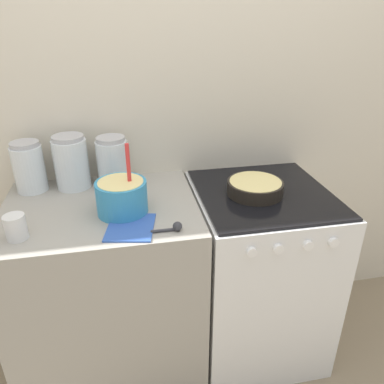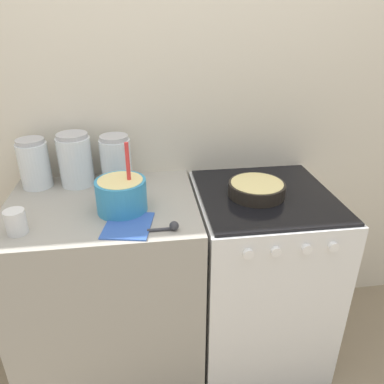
{
  "view_description": "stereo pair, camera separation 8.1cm",
  "coord_description": "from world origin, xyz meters",
  "px_view_note": "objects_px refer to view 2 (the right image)",
  "views": [
    {
      "loc": [
        -0.29,
        -1.11,
        1.65
      ],
      "look_at": [
        -0.02,
        0.28,
        0.95
      ],
      "focal_mm": 35.0,
      "sensor_mm": 36.0,
      "label": 1
    },
    {
      "loc": [
        -0.21,
        -1.13,
        1.65
      ],
      "look_at": [
        -0.02,
        0.28,
        0.95
      ],
      "focal_mm": 35.0,
      "sensor_mm": 36.0,
      "label": 2
    }
  ],
  "objects_px": {
    "storage_jar_right": "(116,163)",
    "stove": "(258,274)",
    "storage_jar_left": "(35,167)",
    "tin_can": "(16,222)",
    "baking_pan": "(257,189)",
    "mixing_bowl": "(121,193)",
    "storage_jar_middle": "(76,163)"
  },
  "relations": [
    {
      "from": "storage_jar_middle",
      "to": "storage_jar_right",
      "type": "bearing_deg",
      "value": -0.0
    },
    {
      "from": "baking_pan",
      "to": "storage_jar_left",
      "type": "relative_size",
      "value": 1.09
    },
    {
      "from": "storage_jar_left",
      "to": "tin_can",
      "type": "xyz_separation_m",
      "value": [
        0.02,
        -0.42,
        -0.05
      ]
    },
    {
      "from": "mixing_bowl",
      "to": "storage_jar_middle",
      "type": "height_order",
      "value": "mixing_bowl"
    },
    {
      "from": "tin_can",
      "to": "baking_pan",
      "type": "bearing_deg",
      "value": 10.67
    },
    {
      "from": "mixing_bowl",
      "to": "storage_jar_middle",
      "type": "xyz_separation_m",
      "value": [
        -0.21,
        0.29,
        0.03
      ]
    },
    {
      "from": "stove",
      "to": "storage_jar_right",
      "type": "height_order",
      "value": "storage_jar_right"
    },
    {
      "from": "mixing_bowl",
      "to": "tin_can",
      "type": "xyz_separation_m",
      "value": [
        -0.38,
        -0.12,
        -0.03
      ]
    },
    {
      "from": "baking_pan",
      "to": "storage_jar_right",
      "type": "relative_size",
      "value": 1.09
    },
    {
      "from": "stove",
      "to": "storage_jar_right",
      "type": "bearing_deg",
      "value": 161.27
    },
    {
      "from": "stove",
      "to": "tin_can",
      "type": "relative_size",
      "value": 9.67
    },
    {
      "from": "baking_pan",
      "to": "storage_jar_left",
      "type": "xyz_separation_m",
      "value": [
        -0.98,
        0.24,
        0.07
      ]
    },
    {
      "from": "baking_pan",
      "to": "storage_jar_right",
      "type": "xyz_separation_m",
      "value": [
        -0.62,
        0.24,
        0.07
      ]
    },
    {
      "from": "baking_pan",
      "to": "storage_jar_middle",
      "type": "height_order",
      "value": "storage_jar_middle"
    },
    {
      "from": "baking_pan",
      "to": "storage_jar_right",
      "type": "distance_m",
      "value": 0.66
    },
    {
      "from": "storage_jar_left",
      "to": "storage_jar_middle",
      "type": "xyz_separation_m",
      "value": [
        0.18,
        0.0,
        0.01
      ]
    },
    {
      "from": "stove",
      "to": "mixing_bowl",
      "type": "height_order",
      "value": "mixing_bowl"
    },
    {
      "from": "storage_jar_middle",
      "to": "tin_can",
      "type": "bearing_deg",
      "value": -111.47
    },
    {
      "from": "storage_jar_left",
      "to": "tin_can",
      "type": "height_order",
      "value": "storage_jar_left"
    },
    {
      "from": "baking_pan",
      "to": "tin_can",
      "type": "relative_size",
      "value": 2.68
    },
    {
      "from": "storage_jar_right",
      "to": "tin_can",
      "type": "bearing_deg",
      "value": -129.79
    },
    {
      "from": "storage_jar_left",
      "to": "storage_jar_middle",
      "type": "distance_m",
      "value": 0.18
    },
    {
      "from": "mixing_bowl",
      "to": "storage_jar_middle",
      "type": "relative_size",
      "value": 1.18
    },
    {
      "from": "storage_jar_middle",
      "to": "mixing_bowl",
      "type": "bearing_deg",
      "value": -53.86
    },
    {
      "from": "storage_jar_left",
      "to": "storage_jar_middle",
      "type": "bearing_deg",
      "value": 0.0
    },
    {
      "from": "baking_pan",
      "to": "storage_jar_left",
      "type": "height_order",
      "value": "storage_jar_left"
    },
    {
      "from": "storage_jar_right",
      "to": "stove",
      "type": "bearing_deg",
      "value": -18.73
    },
    {
      "from": "stove",
      "to": "storage_jar_left",
      "type": "distance_m",
      "value": 1.19
    },
    {
      "from": "storage_jar_left",
      "to": "baking_pan",
      "type": "bearing_deg",
      "value": -13.5
    },
    {
      "from": "stove",
      "to": "tin_can",
      "type": "distance_m",
      "value": 1.15
    },
    {
      "from": "mixing_bowl",
      "to": "baking_pan",
      "type": "relative_size",
      "value": 1.16
    },
    {
      "from": "stove",
      "to": "storage_jar_right",
      "type": "distance_m",
      "value": 0.89
    }
  ]
}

